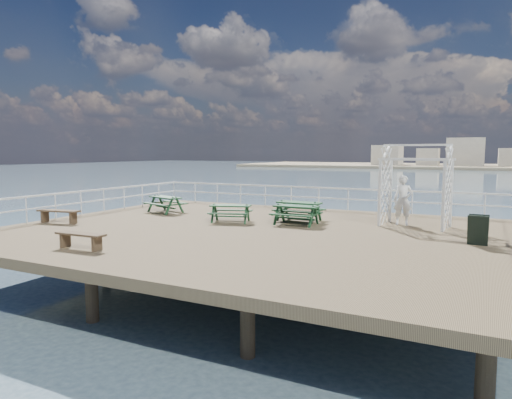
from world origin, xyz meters
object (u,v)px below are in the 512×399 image
object	(u,v)px
picnic_table_a	(231,210)
flat_bench_near	(59,213)
flat_bench_far	(81,237)
person	(403,200)
picnic_table_d	(165,201)
picnic_table_c	(299,207)
picnic_table_b	(296,211)
trellis_arbor	(415,190)

from	to	relation	value
picnic_table_a	flat_bench_near	bearing A→B (deg)	-168.77
flat_bench_far	person	world-z (taller)	person
picnic_table_a	picnic_table_d	size ratio (longest dim) A/B	0.94
picnic_table_c	flat_bench_near	xyz separation A→B (m)	(-8.35, -4.86, -0.17)
picnic_table_b	flat_bench_far	size ratio (longest dim) A/B	1.05
picnic_table_a	picnic_table_b	distance (m)	2.68
picnic_table_b	person	distance (m)	4.14
flat_bench_near	flat_bench_far	size ratio (longest dim) A/B	1.11
picnic_table_b	person	bearing A→B (deg)	25.01
picnic_table_d	flat_bench_near	xyz separation A→B (m)	(-1.82, -4.46, -0.15)
picnic_table_c	flat_bench_far	distance (m)	8.82
flat_bench_near	flat_bench_far	world-z (taller)	flat_bench_near
trellis_arbor	picnic_table_c	bearing A→B (deg)	-165.13
picnic_table_b	flat_bench_far	bearing A→B (deg)	-119.53
flat_bench_near	flat_bench_far	bearing A→B (deg)	-44.52
picnic_table_c	trellis_arbor	xyz separation A→B (m)	(4.45, 0.56, 0.82)
picnic_table_b	person	xyz separation A→B (m)	(3.72, 1.76, 0.43)
picnic_table_a	person	size ratio (longest dim) A/B	1.00
picnic_table_b	picnic_table_d	bearing A→B (deg)	174.81
flat_bench_near	picnic_table_a	bearing A→B (deg)	18.21
picnic_table_d	person	bearing A→B (deg)	24.12
picnic_table_a	trellis_arbor	xyz separation A→B (m)	(6.80, 2.13, 0.88)
flat_bench_far	trellis_arbor	distance (m)	11.86
trellis_arbor	person	xyz separation A→B (m)	(-0.46, 0.22, -0.42)
picnic_table_d	flat_bench_near	size ratio (longest dim) A/B	1.12
picnic_table_b	picnic_table_d	world-z (taller)	picnic_table_b
person	flat_bench_near	bearing A→B (deg)	-163.51
flat_bench_near	person	xyz separation A→B (m)	(12.34, 5.63, 0.58)
picnic_table_d	trellis_arbor	bearing A→B (deg)	22.74
picnic_table_b	picnic_table_d	size ratio (longest dim) A/B	0.84
person	picnic_table_d	bearing A→B (deg)	178.31
picnic_table_c	picnic_table_d	world-z (taller)	picnic_table_c
picnic_table_b	flat_bench_far	distance (m)	8.06
person	flat_bench_far	bearing A→B (deg)	-139.13
picnic_table_c	flat_bench_near	size ratio (longest dim) A/B	1.03
person	picnic_table_b	bearing A→B (deg)	-162.77
picnic_table_d	flat_bench_far	world-z (taller)	picnic_table_d
picnic_table_c	trellis_arbor	world-z (taller)	trellis_arbor
trellis_arbor	picnic_table_b	bearing A→B (deg)	-152.07
picnic_table_b	trellis_arbor	world-z (taller)	trellis_arbor
flat_bench_far	person	size ratio (longest dim) A/B	0.86
picnic_table_b	flat_bench_near	bearing A→B (deg)	-156.05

